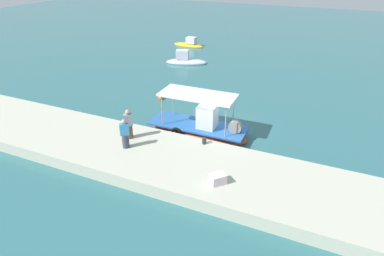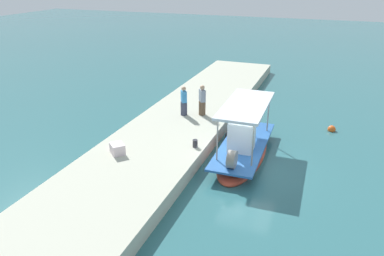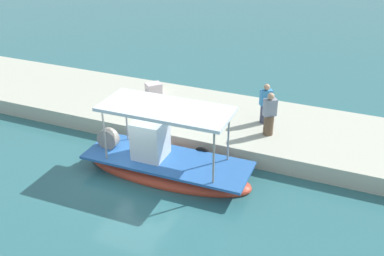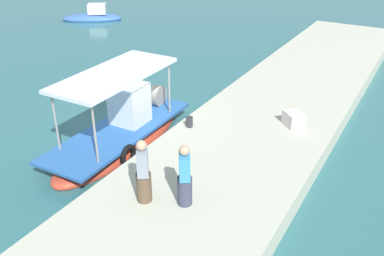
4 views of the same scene
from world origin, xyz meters
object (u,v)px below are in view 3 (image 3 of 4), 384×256
(main_fishing_boat, at_px, (165,162))
(fisherman_by_crate, at_px, (265,105))
(cargo_crate, at_px, (154,88))
(fisherman_near_bollard, at_px, (269,116))
(mooring_bollard, at_px, (161,123))

(main_fishing_boat, bearing_deg, fisherman_by_crate, -122.13)
(main_fishing_boat, bearing_deg, cargo_crate, -59.10)
(fisherman_by_crate, relative_size, cargo_crate, 2.43)
(fisherman_by_crate, distance_m, cargo_crate, 5.82)
(fisherman_near_bollard, bearing_deg, mooring_bollard, 14.95)
(main_fishing_boat, relative_size, mooring_bollard, 17.53)
(mooring_bollard, relative_size, cargo_crate, 0.52)
(fisherman_near_bollard, xyz_separation_m, fisherman_by_crate, (0.40, -0.98, -0.03))
(fisherman_near_bollard, relative_size, mooring_bollard, 4.83)
(main_fishing_boat, distance_m, mooring_bollard, 2.42)
(fisherman_by_crate, xyz_separation_m, cargo_crate, (5.71, -0.99, -0.53))
(main_fishing_boat, height_order, fisherman_near_bollard, main_fishing_boat)
(fisherman_by_crate, bearing_deg, fisherman_near_bollard, 112.45)
(main_fishing_boat, relative_size, fisherman_near_bollard, 3.63)
(fisherman_by_crate, xyz_separation_m, mooring_bollard, (3.79, 2.10, -0.59))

